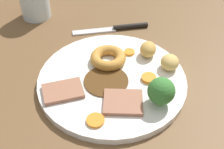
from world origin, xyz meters
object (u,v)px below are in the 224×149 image
Objects in this scene: meat_slice_main at (63,89)px; carrot_coin_front at (95,120)px; meat_slice_under at (123,102)px; carrot_coin_back at (129,52)px; roast_potato_left at (170,62)px; broccoli_floret at (161,91)px; carrot_coin_side at (149,78)px; yorkshire_pudding at (108,58)px; knife at (117,28)px; dinner_plate at (112,81)px; roast_potato_right at (148,49)px.

meat_slice_main is 9.75cm from carrot_coin_front.
meat_slice_under reaches higher than carrot_coin_back.
broccoli_floret reaches higher than roast_potato_left.
meat_slice_main is 17.28cm from carrot_coin_back.
roast_potato_left is at bearing -123.76° from carrot_coin_back.
meat_slice_under is 1.30× the size of broccoli_floret.
roast_potato_left is 1.36× the size of carrot_coin_side.
meat_slice_under is 7.14cm from broccoli_floret.
carrot_coin_side reaches higher than carrot_coin_front.
broccoli_floret is (-14.55, -4.37, 2.65)cm from carrot_coin_back.
yorkshire_pudding is at bearing 78.79° from roast_potato_left.
knife is (16.14, 9.74, -2.45)cm from roast_potato_left.
carrot_coin_side is at bearing -94.85° from dinner_plate.
yorkshire_pudding is 9.69cm from carrot_coin_side.
meat_slice_under is (-3.73, -11.09, 0.00)cm from meat_slice_main.
broccoli_floret is (-6.76, -8.43, 3.59)cm from dinner_plate.
knife is at bearing 10.47° from carrot_coin_back.
carrot_coin_side reaches higher than dinner_plate.
carrot_coin_front is 1.08× the size of carrot_coin_side.
roast_potato_left is 0.73× the size of broccoli_floret.
meat_slice_under is at bearing 170.96° from carrot_coin_back.
dinner_plate is at bearing 51.28° from broccoli_floret.
roast_potato_left is at bearing -48.42° from carrot_coin_front.
yorkshire_pudding is 1.36× the size of broccoli_floret.
roast_potato_left is 0.21× the size of knife.
carrot_coin_side is at bearing -126.16° from yorkshire_pudding.
carrot_coin_front is at bearing 170.41° from yorkshire_pudding.
meat_slice_under is at bearing 90.53° from broccoli_floret.
broccoli_floret is at bearing -177.78° from roast_potato_right.
dinner_plate is 10.05× the size of carrot_coin_side.
broccoli_floret is (-11.85, -9.03, 1.84)cm from yorkshire_pudding.
meat_slice_under is at bearing -165.72° from dinner_plate.
broccoli_floret is at bearing 96.45° from knife.
roast_potato_left is at bearing -74.84° from meat_slice_main.
roast_potato_left and roast_potato_right have the same top height.
roast_potato_left is 19.01cm from knife.
meat_slice_under is 1.77× the size of roast_potato_left.
dinner_plate is at bearing -173.23° from yorkshire_pudding.
roast_potato_left is at bearing -19.60° from broccoli_floret.
roast_potato_right reaches higher than yorkshire_pudding.
meat_slice_main is at bearing 120.26° from roast_potato_right.
meat_slice_main is 2.54× the size of carrot_coin_side.
roast_potato_right is 13.81cm from broccoli_floret.
carrot_coin_front is (-10.71, 3.27, 0.96)cm from dinner_plate.
roast_potato_right is at bearing -5.27° from carrot_coin_side.
carrot_coin_side reaches higher than knife.
broccoli_floret is at bearing -89.47° from meat_slice_under.
knife is at bearing 14.92° from carrot_coin_side.
roast_potato_right is at bearing -101.99° from carrot_coin_back.
yorkshire_pudding is at bearing -46.94° from meat_slice_main.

